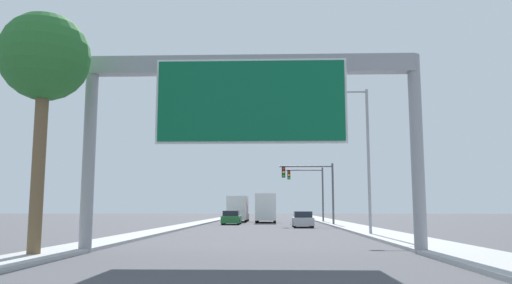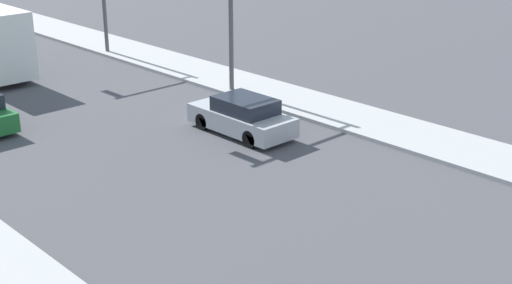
% 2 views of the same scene
% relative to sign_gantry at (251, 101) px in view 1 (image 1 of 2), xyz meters
% --- Properties ---
extents(sidewalk_right, '(3.00, 120.00, 0.15)m').
position_rel_sign_gantry_xyz_m(sidewalk_right, '(7.75, 42.13, -5.85)').
color(sidewalk_right, '#A7A7A7').
rests_on(sidewalk_right, ground).
extents(median_strip_left, '(2.00, 120.00, 0.15)m').
position_rel_sign_gantry_xyz_m(median_strip_left, '(-7.25, 42.13, -5.85)').
color(median_strip_left, '#A7A7A7').
rests_on(median_strip_left, ground).
extents(sign_gantry, '(13.39, 0.73, 7.76)m').
position_rel_sign_gantry_xyz_m(sign_gantry, '(0.00, 0.00, 0.00)').
color(sign_gantry, gray).
rests_on(sign_gantry, ground).
extents(car_far_right, '(1.86, 4.22, 1.42)m').
position_rel_sign_gantry_xyz_m(car_far_right, '(-3.50, 33.30, -5.25)').
color(car_far_right, '#1E662D').
rests_on(car_far_right, ground).
extents(car_far_left, '(1.77, 4.20, 1.41)m').
position_rel_sign_gantry_xyz_m(car_far_left, '(3.50, 25.87, -5.26)').
color(car_far_left, '#A5A8AD').
rests_on(car_far_left, ground).
extents(truck_box_primary, '(2.37, 7.10, 3.34)m').
position_rel_sign_gantry_xyz_m(truck_box_primary, '(0.00, 40.24, -4.23)').
color(truck_box_primary, red).
rests_on(truck_box_primary, ground).
extents(truck_box_secondary, '(2.39, 7.42, 3.14)m').
position_rel_sign_gantry_xyz_m(truck_box_secondary, '(-3.50, 43.50, -4.33)').
color(truck_box_secondary, white).
rests_on(truck_box_secondary, ground).
extents(traffic_light_near_intersection, '(5.36, 0.32, 6.09)m').
position_rel_sign_gantry_xyz_m(traffic_light_near_intersection, '(5.00, 30.13, -1.74)').
color(traffic_light_near_intersection, '#4C4C4F').
rests_on(traffic_light_near_intersection, ground).
extents(traffic_light_mid_block, '(4.44, 0.32, 6.48)m').
position_rel_sign_gantry_xyz_m(traffic_light_mid_block, '(5.38, 40.13, -1.56)').
color(traffic_light_mid_block, '#4C4C4F').
rests_on(traffic_light_mid_block, ground).
extents(palm_tree_foreground, '(3.20, 3.20, 8.74)m').
position_rel_sign_gantry_xyz_m(palm_tree_foreground, '(-7.37, -2.15, 1.06)').
color(palm_tree_foreground, brown).
rests_on(palm_tree_foreground, ground).
extents(street_lamp_right, '(2.25, 0.28, 9.22)m').
position_rel_sign_gantry_xyz_m(street_lamp_right, '(6.61, 12.03, -0.57)').
color(street_lamp_right, gray).
rests_on(street_lamp_right, ground).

